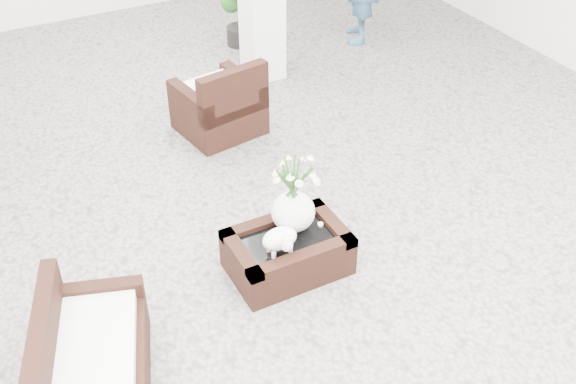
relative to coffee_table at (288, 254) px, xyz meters
name	(u,v)px	position (x,y,z in m)	size (l,w,h in m)	color
ground	(282,246)	(0.09, 0.26, -0.16)	(11.00, 11.00, 0.00)	gray
coffee_table	(288,254)	(0.00, 0.00, 0.00)	(0.90, 0.60, 0.31)	black
sheep_figurine	(280,241)	(-0.12, -0.10, 0.26)	(0.28, 0.23, 0.21)	white
planter_narcissus	(293,186)	(0.10, 0.10, 0.56)	(0.44, 0.44, 0.80)	white
tealight	(320,224)	(0.30, 0.02, 0.17)	(0.04, 0.04, 0.03)	white
armchair	(218,96)	(0.35, 2.17, 0.24)	(0.75, 0.72, 0.80)	black
loveseat	(92,367)	(-1.66, -0.56, 0.20)	(1.32, 0.63, 0.70)	black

